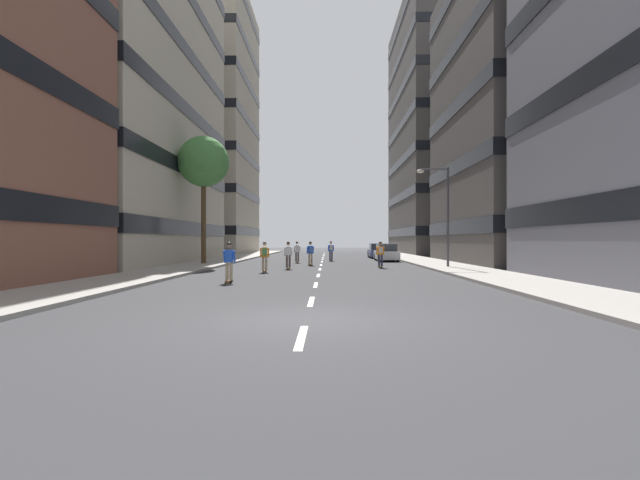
# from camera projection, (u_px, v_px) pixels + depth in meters

# --- Properties ---
(ground_plane) EXTENTS (149.74, 149.74, 0.00)m
(ground_plane) POSITION_uv_depth(u_px,v_px,m) (321.00, 264.00, 35.52)
(ground_plane) COLOR #333335
(sidewalk_left) EXTENTS (3.69, 68.63, 0.14)m
(sidewalk_left) POSITION_uv_depth(u_px,v_px,m) (221.00, 261.00, 38.79)
(sidewalk_left) COLOR #9E9991
(sidewalk_left) RESTS_ON ground_plane
(sidewalk_right) EXTENTS (3.69, 68.63, 0.14)m
(sidewalk_right) POSITION_uv_depth(u_px,v_px,m) (424.00, 261.00, 38.48)
(sidewalk_right) COLOR #9E9991
(sidewalk_right) RESTS_ON ground_plane
(lane_markings) EXTENTS (0.16, 57.20, 0.01)m
(lane_markings) POSITION_uv_depth(u_px,v_px,m) (322.00, 263.00, 36.06)
(lane_markings) COLOR silver
(lane_markings) RESTS_ON ground_plane
(building_left_mid) EXTENTS (16.06, 23.69, 32.69)m
(building_left_mid) POSITION_uv_depth(u_px,v_px,m) (92.00, 60.00, 36.15)
(building_left_mid) COLOR #BCB29E
(building_left_mid) RESTS_ON ground_plane
(building_left_far) EXTENTS (16.06, 18.37, 35.99)m
(building_left_far) POSITION_uv_depth(u_px,v_px,m) (193.00, 126.00, 63.30)
(building_left_far) COLOR #B2A893
(building_left_far) RESTS_ON ground_plane
(building_right_mid) EXTENTS (16.06, 16.97, 23.82)m
(building_right_mid) POSITION_uv_depth(u_px,v_px,m) (555.00, 113.00, 35.49)
(building_right_mid) COLOR #4C4744
(building_right_mid) RESTS_ON ground_plane
(building_right_far) EXTENTS (16.06, 23.33, 34.35)m
(building_right_far) POSITION_uv_depth(u_px,v_px,m) (457.00, 130.00, 62.65)
(building_right_far) COLOR #4C4744
(building_right_far) RESTS_ON ground_plane
(parked_car_near) EXTENTS (1.82, 4.40, 1.52)m
(parked_car_near) POSITION_uv_depth(u_px,v_px,m) (386.00, 253.00, 39.76)
(parked_car_near) COLOR silver
(parked_car_near) RESTS_ON ground_plane
(parked_car_mid) EXTENTS (1.82, 4.40, 1.52)m
(parked_car_mid) POSITION_uv_depth(u_px,v_px,m) (378.00, 251.00, 46.52)
(parked_car_mid) COLOR navy
(parked_car_mid) RESTS_ON ground_plane
(street_tree_near) EXTENTS (3.77, 3.77, 9.47)m
(street_tree_near) POSITION_uv_depth(u_px,v_px,m) (204.00, 162.00, 33.33)
(street_tree_near) COLOR #4C3823
(street_tree_near) RESTS_ON sidewalk_left
(streetlamp_right) EXTENTS (2.13, 0.30, 6.50)m
(streetlamp_right) POSITION_uv_depth(u_px,v_px,m) (442.00, 206.00, 29.34)
(streetlamp_right) COLOR #3F3F44
(streetlamp_right) RESTS_ON sidewalk_right
(skater_0) EXTENTS (0.57, 0.92, 1.78)m
(skater_0) POSITION_uv_depth(u_px,v_px,m) (310.00, 252.00, 33.03)
(skater_0) COLOR brown
(skater_0) RESTS_ON ground_plane
(skater_1) EXTENTS (0.55, 0.91, 1.78)m
(skater_1) POSITION_uv_depth(u_px,v_px,m) (297.00, 251.00, 36.74)
(skater_1) COLOR brown
(skater_1) RESTS_ON ground_plane
(skater_2) EXTENTS (0.54, 0.91, 1.78)m
(skater_2) POSITION_uv_depth(u_px,v_px,m) (229.00, 260.00, 19.56)
(skater_2) COLOR brown
(skater_2) RESTS_ON ground_plane
(skater_3) EXTENTS (0.55, 0.92, 1.78)m
(skater_3) POSITION_uv_depth(u_px,v_px,m) (331.00, 250.00, 39.89)
(skater_3) COLOR brown
(skater_3) RESTS_ON ground_plane
(skater_4) EXTENTS (0.54, 0.91, 1.78)m
(skater_4) POSITION_uv_depth(u_px,v_px,m) (380.00, 253.00, 30.06)
(skater_4) COLOR brown
(skater_4) RESTS_ON ground_plane
(skater_5) EXTENTS (0.55, 0.92, 1.78)m
(skater_5) POSITION_uv_depth(u_px,v_px,m) (288.00, 254.00, 28.84)
(skater_5) COLOR brown
(skater_5) RESTS_ON ground_plane
(skater_6) EXTENTS (0.55, 0.91, 1.78)m
(skater_6) POSITION_uv_depth(u_px,v_px,m) (265.00, 255.00, 25.89)
(skater_6) COLOR brown
(skater_6) RESTS_ON ground_plane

